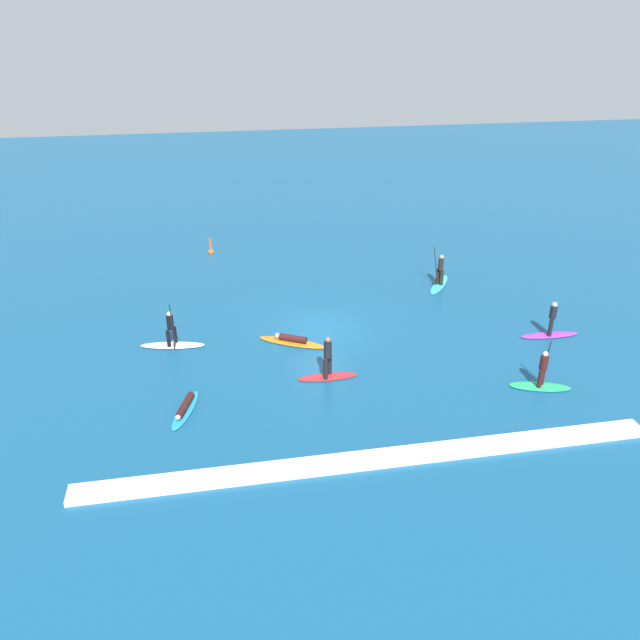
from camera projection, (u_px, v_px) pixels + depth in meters
The scene contains 10 objects.
ground_plane at pixel (320, 329), 30.90m from camera, with size 120.00×120.00×0.00m, color navy.
surfer_on_blue_board at pixel (185, 408), 24.45m from camera, with size 1.37×2.80×0.38m.
surfer_on_green_board at pixel (541, 379), 25.88m from camera, with size 2.59×1.43×2.14m.
surfer_on_red_board at pixel (328, 366), 26.51m from camera, with size 2.56×0.67×1.94m.
surfer_on_teal_board at pixel (440, 277), 35.73m from camera, with size 2.23×2.89×2.33m.
surfer_on_orange_board at pixel (292, 341), 29.53m from camera, with size 3.23×2.25×0.42m.
surfer_on_purple_board at pixel (551, 328), 30.06m from camera, with size 2.91×0.75×1.77m.
surfer_on_white_board at pixel (172, 339), 29.13m from camera, with size 3.04×1.16×2.32m.
marker_buoy at pixel (211, 251), 40.66m from camera, with size 0.39×0.39×1.10m.
wave_crest at pixel (375, 459), 21.70m from camera, with size 20.19×0.90×0.18m, color white.
Camera 1 is at (-5.04, -27.18, 13.81)m, focal length 35.54 mm.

